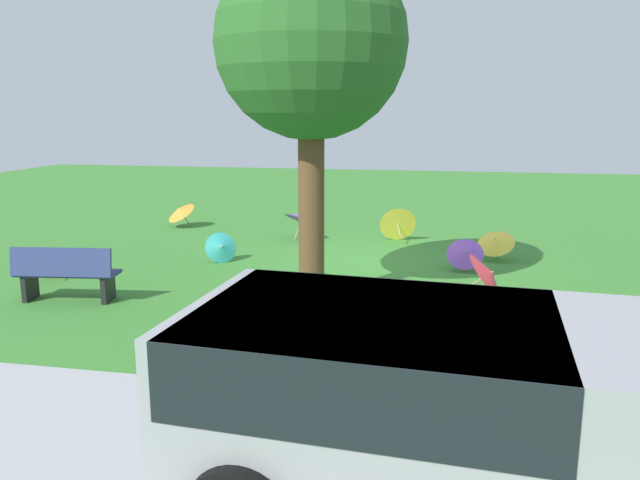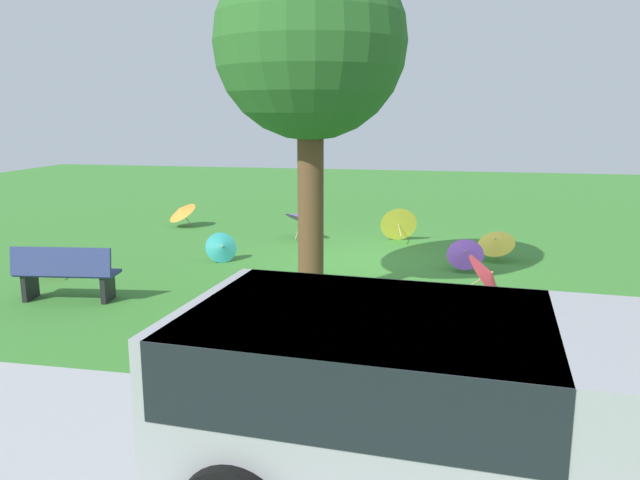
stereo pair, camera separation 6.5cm
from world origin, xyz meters
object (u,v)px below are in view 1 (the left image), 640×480
(parasol_red_0, at_px, (489,274))
(park_bench, at_px, (66,273))
(parasol_red_2, at_px, (52,261))
(van_dark, at_px, (478,404))
(parasol_purple_3, at_px, (302,217))
(parasol_yellow_2, at_px, (397,223))
(shade_tree, at_px, (311,46))
(parasol_purple_1, at_px, (465,253))
(parasol_orange_1, at_px, (180,211))
(parasol_yellow_1, at_px, (495,241))
(parasol_teal_1, at_px, (221,247))

(parasol_red_0, bearing_deg, park_bench, 12.67)
(parasol_red_0, xyz_separation_m, parasol_red_2, (7.64, 0.20, -0.09))
(van_dark, distance_m, parasol_red_2, 9.08)
(park_bench, distance_m, parasol_purple_3, 6.15)
(parasol_red_0, relative_size, parasol_yellow_2, 1.00)
(park_bench, bearing_deg, parasol_yellow_2, -129.33)
(parasol_red_2, distance_m, parasol_yellow_2, 7.42)
(van_dark, relative_size, park_bench, 2.87)
(shade_tree, relative_size, parasol_purple_1, 7.43)
(van_dark, height_order, parasol_purple_3, van_dark)
(parasol_orange_1, bearing_deg, parasol_yellow_1, 163.90)
(parasol_orange_1, bearing_deg, park_bench, 97.90)
(shade_tree, relative_size, parasol_purple_3, 4.61)
(park_bench, xyz_separation_m, parasol_purple_1, (-6.22, -3.21, -0.11))
(parasol_purple_1, bearing_deg, parasol_teal_1, 2.71)
(van_dark, distance_m, park_bench, 7.43)
(parasol_purple_1, height_order, parasol_red_0, parasol_red_0)
(shade_tree, xyz_separation_m, parasol_red_0, (-2.75, -0.71, -3.49))
(parasol_red_0, bearing_deg, shade_tree, 14.53)
(van_dark, distance_m, parasol_purple_3, 10.50)
(parasol_red_0, distance_m, parasol_yellow_2, 4.69)
(parasol_orange_1, bearing_deg, shade_tree, 129.55)
(van_dark, xyz_separation_m, parasol_red_2, (7.16, -5.55, -0.61))
(parasol_teal_1, distance_m, parasol_orange_1, 4.18)
(parasol_purple_1, height_order, parasol_purple_3, parasol_purple_3)
(van_dark, xyz_separation_m, shade_tree, (2.28, -5.04, 2.98))
(park_bench, bearing_deg, parasol_orange_1, -82.10)
(parasol_purple_1, bearing_deg, shade_tree, 45.25)
(parasol_orange_1, bearing_deg, parasol_purple_1, 155.68)
(parasol_orange_1, bearing_deg, parasol_red_0, 146.29)
(park_bench, xyz_separation_m, parasol_yellow_1, (-6.84, -4.19, -0.07))
(parasol_purple_1, relative_size, parasol_yellow_1, 0.78)
(parasol_purple_3, xyz_separation_m, parasol_yellow_2, (-2.21, -0.21, -0.08))
(van_dark, relative_size, parasol_orange_1, 4.50)
(shade_tree, distance_m, parasol_red_2, 6.08)
(van_dark, height_order, parasol_red_2, van_dark)
(parasol_red_2, xyz_separation_m, parasol_orange_1, (-0.21, -5.16, 0.12))
(parasol_purple_3, bearing_deg, parasol_red_2, 49.92)
(parasol_red_2, bearing_deg, shade_tree, 174.04)
(shade_tree, distance_m, parasol_orange_1, 8.12)
(parasol_purple_1, bearing_deg, parasol_red_2, 14.87)
(parasol_yellow_2, bearing_deg, park_bench, 50.67)
(parasol_orange_1, xyz_separation_m, parasol_yellow_1, (-7.73, 2.23, -0.03))
(parasol_red_0, relative_size, parasol_red_2, 1.40)
(park_bench, bearing_deg, parasol_red_0, -167.33)
(parasol_teal_1, distance_m, parasol_red_0, 5.28)
(park_bench, height_order, parasol_teal_1, park_bench)
(shade_tree, bearing_deg, parasol_teal_1, -44.06)
(park_bench, xyz_separation_m, parasol_teal_1, (-1.48, -2.99, -0.16))
(shade_tree, bearing_deg, parasol_yellow_1, -131.63)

